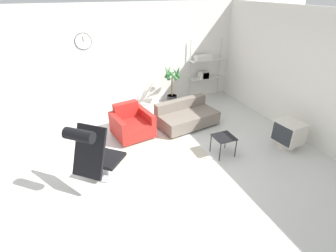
# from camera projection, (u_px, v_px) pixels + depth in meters

# --- Properties ---
(ground_plane) EXTENTS (12.00, 12.00, 0.00)m
(ground_plane) POSITION_uv_depth(u_px,v_px,m) (168.00, 159.00, 5.37)
(ground_plane) COLOR silver
(wall_back) EXTENTS (12.00, 0.09, 2.80)m
(wall_back) POSITION_uv_depth(u_px,v_px,m) (127.00, 58.00, 7.15)
(wall_back) COLOR silver
(wall_back) RESTS_ON ground_plane
(wall_right) EXTENTS (0.06, 12.00, 2.80)m
(wall_right) POSITION_uv_depth(u_px,v_px,m) (303.00, 76.00, 5.76)
(wall_right) COLOR silver
(wall_right) RESTS_ON ground_plane
(round_rug) EXTENTS (2.01, 2.01, 0.01)m
(round_rug) POSITION_uv_depth(u_px,v_px,m) (162.00, 161.00, 5.32)
(round_rug) COLOR #BCB29E
(round_rug) RESTS_ON ground_plane
(lounge_chair) EXTENTS (1.01, 1.04, 1.29)m
(lounge_chair) POSITION_uv_depth(u_px,v_px,m) (94.00, 152.00, 4.30)
(lounge_chair) COLOR #BCBCC1
(lounge_chair) RESTS_ON ground_plane
(armchair_red) EXTENTS (0.97, 0.95, 0.75)m
(armchair_red) POSITION_uv_depth(u_px,v_px,m) (132.00, 125.00, 6.10)
(armchair_red) COLOR silver
(armchair_red) RESTS_ON ground_plane
(couch_low) EXTENTS (1.58, 1.06, 0.61)m
(couch_low) POSITION_uv_depth(u_px,v_px,m) (186.00, 117.00, 6.60)
(couch_low) COLOR black
(couch_low) RESTS_ON ground_plane
(side_table) EXTENTS (0.41, 0.41, 0.42)m
(side_table) POSITION_uv_depth(u_px,v_px,m) (224.00, 139.00, 5.37)
(side_table) COLOR black
(side_table) RESTS_ON ground_plane
(crt_television) EXTENTS (0.54, 0.58, 0.60)m
(crt_television) POSITION_uv_depth(u_px,v_px,m) (289.00, 134.00, 5.64)
(crt_television) COLOR beige
(crt_television) RESTS_ON ground_plane
(potted_plant) EXTENTS (0.55, 0.54, 1.25)m
(potted_plant) POSITION_uv_depth(u_px,v_px,m) (172.00, 88.00, 7.51)
(potted_plant) COLOR #333338
(potted_plant) RESTS_ON ground_plane
(shelf_unit) EXTENTS (1.09, 0.28, 1.78)m
(shelf_unit) POSITION_uv_depth(u_px,v_px,m) (204.00, 68.00, 7.93)
(shelf_unit) COLOR #BCBCC1
(shelf_unit) RESTS_ON ground_plane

